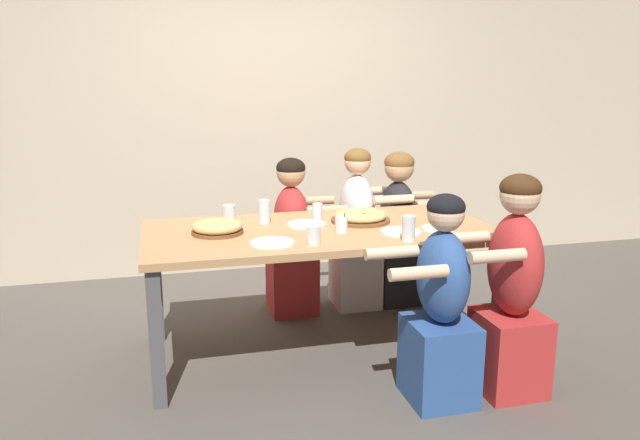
{
  "coord_description": "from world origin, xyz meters",
  "views": [
    {
      "loc": [
        -0.87,
        -3.38,
        1.62
      ],
      "look_at": [
        0.0,
        0.0,
        0.81
      ],
      "focal_mm": 35.0,
      "sensor_mm": 36.0,
      "label": 1
    }
  ],
  "objects_px": {
    "drinking_glass_f": "(229,215)",
    "drinking_glass_e": "(314,236)",
    "drinking_glass_d": "(318,212)",
    "empty_plate_c": "(401,232)",
    "empty_plate_b": "(272,243)",
    "diner_near_right": "(512,294)",
    "pizza_board_main": "(360,217)",
    "drinking_glass_a": "(409,230)",
    "diner_near_midright": "(441,310)",
    "empty_plate_a": "(438,228)",
    "pizza_board_second": "(217,228)",
    "empty_plate_d": "(306,224)",
    "cocktail_glass_blue": "(341,226)",
    "drinking_glass_c": "(264,213)",
    "diner_far_right": "(398,233)",
    "diner_far_center": "(292,242)",
    "diner_far_midright": "(357,235)",
    "drinking_glass_b": "(448,207)"
  },
  "relations": [
    {
      "from": "empty_plate_c",
      "to": "drinking_glass_a",
      "type": "relative_size",
      "value": 1.69
    },
    {
      "from": "pizza_board_second",
      "to": "diner_far_right",
      "type": "xyz_separation_m",
      "value": [
        1.35,
        0.67,
        -0.28
      ]
    },
    {
      "from": "pizza_board_main",
      "to": "drinking_glass_b",
      "type": "height_order",
      "value": "drinking_glass_b"
    },
    {
      "from": "drinking_glass_e",
      "to": "empty_plate_b",
      "type": "bearing_deg",
      "value": 162.38
    },
    {
      "from": "drinking_glass_f",
      "to": "drinking_glass_e",
      "type": "bearing_deg",
      "value": -58.34
    },
    {
      "from": "drinking_glass_e",
      "to": "diner_near_midright",
      "type": "relative_size",
      "value": 0.09
    },
    {
      "from": "cocktail_glass_blue",
      "to": "diner_near_right",
      "type": "relative_size",
      "value": 0.1
    },
    {
      "from": "drinking_glass_d",
      "to": "drinking_glass_f",
      "type": "height_order",
      "value": "drinking_glass_f"
    },
    {
      "from": "empty_plate_a",
      "to": "drinking_glass_c",
      "type": "bearing_deg",
      "value": 157.06
    },
    {
      "from": "pizza_board_second",
      "to": "diner_near_right",
      "type": "distance_m",
      "value": 1.62
    },
    {
      "from": "pizza_board_second",
      "to": "drinking_glass_d",
      "type": "bearing_deg",
      "value": 17.41
    },
    {
      "from": "drinking_glass_b",
      "to": "diner_near_midright",
      "type": "bearing_deg",
      "value": -117.19
    },
    {
      "from": "diner_far_right",
      "to": "drinking_glass_d",
      "type": "bearing_deg",
      "value": -56.55
    },
    {
      "from": "empty_plate_b",
      "to": "empty_plate_c",
      "type": "distance_m",
      "value": 0.74
    },
    {
      "from": "cocktail_glass_blue",
      "to": "drinking_glass_f",
      "type": "relative_size",
      "value": 1.02
    },
    {
      "from": "empty_plate_a",
      "to": "empty_plate_d",
      "type": "distance_m",
      "value": 0.77
    },
    {
      "from": "empty_plate_c",
      "to": "drinking_glass_a",
      "type": "bearing_deg",
      "value": -98.85
    },
    {
      "from": "empty_plate_b",
      "to": "diner_near_midright",
      "type": "height_order",
      "value": "diner_near_midright"
    },
    {
      "from": "drinking_glass_a",
      "to": "diner_near_midright",
      "type": "relative_size",
      "value": 0.13
    },
    {
      "from": "empty_plate_c",
      "to": "drinking_glass_d",
      "type": "relative_size",
      "value": 2.3
    },
    {
      "from": "pizza_board_main",
      "to": "pizza_board_second",
      "type": "bearing_deg",
      "value": -174.89
    },
    {
      "from": "diner_near_midright",
      "to": "empty_plate_c",
      "type": "bearing_deg",
      "value": 2.82
    },
    {
      "from": "pizza_board_main",
      "to": "drinking_glass_a",
      "type": "distance_m",
      "value": 0.51
    },
    {
      "from": "pizza_board_main",
      "to": "drinking_glass_f",
      "type": "bearing_deg",
      "value": 168.28
    },
    {
      "from": "drinking_glass_f",
      "to": "empty_plate_d",
      "type": "bearing_deg",
      "value": -22.08
    },
    {
      "from": "cocktail_glass_blue",
      "to": "drinking_glass_e",
      "type": "xyz_separation_m",
      "value": [
        -0.21,
        -0.21,
        0.0
      ]
    },
    {
      "from": "drinking_glass_b",
      "to": "pizza_board_main",
      "type": "bearing_deg",
      "value": -172.91
    },
    {
      "from": "diner_near_right",
      "to": "pizza_board_second",
      "type": "bearing_deg",
      "value": 62.62
    },
    {
      "from": "drinking_glass_c",
      "to": "drinking_glass_f",
      "type": "height_order",
      "value": "drinking_glass_c"
    },
    {
      "from": "cocktail_glass_blue",
      "to": "empty_plate_c",
      "type": "bearing_deg",
      "value": -14.94
    },
    {
      "from": "empty_plate_b",
      "to": "drinking_glass_f",
      "type": "height_order",
      "value": "drinking_glass_f"
    },
    {
      "from": "empty_plate_a",
      "to": "diner_near_right",
      "type": "bearing_deg",
      "value": -70.39
    },
    {
      "from": "diner_near_right",
      "to": "diner_far_right",
      "type": "height_order",
      "value": "diner_near_right"
    },
    {
      "from": "drinking_glass_a",
      "to": "diner_near_right",
      "type": "distance_m",
      "value": 0.62
    },
    {
      "from": "empty_plate_d",
      "to": "diner_far_center",
      "type": "xyz_separation_m",
      "value": [
        0.04,
        0.61,
        -0.27
      ]
    },
    {
      "from": "empty_plate_b",
      "to": "diner_near_right",
      "type": "relative_size",
      "value": 0.2
    },
    {
      "from": "drinking_glass_a",
      "to": "drinking_glass_d",
      "type": "distance_m",
      "value": 0.71
    },
    {
      "from": "pizza_board_main",
      "to": "diner_far_right",
      "type": "distance_m",
      "value": 0.81
    },
    {
      "from": "drinking_glass_c",
      "to": "drinking_glass_e",
      "type": "distance_m",
      "value": 0.57
    },
    {
      "from": "diner_far_right",
      "to": "pizza_board_second",
      "type": "bearing_deg",
      "value": -63.48
    },
    {
      "from": "drinking_glass_d",
      "to": "diner_far_midright",
      "type": "bearing_deg",
      "value": 49.19
    },
    {
      "from": "empty_plate_d",
      "to": "diner_near_right",
      "type": "distance_m",
      "value": 1.22
    },
    {
      "from": "empty_plate_b",
      "to": "drinking_glass_b",
      "type": "xyz_separation_m",
      "value": [
        1.22,
        0.45,
        0.04
      ]
    },
    {
      "from": "diner_near_right",
      "to": "empty_plate_a",
      "type": "bearing_deg",
      "value": 19.61
    },
    {
      "from": "drinking_glass_e",
      "to": "diner_far_midright",
      "type": "relative_size",
      "value": 0.09
    },
    {
      "from": "empty_plate_c",
      "to": "diner_far_center",
      "type": "xyz_separation_m",
      "value": [
        -0.43,
        0.91,
        -0.27
      ]
    },
    {
      "from": "pizza_board_main",
      "to": "diner_far_midright",
      "type": "distance_m",
      "value": 0.68
    },
    {
      "from": "empty_plate_a",
      "to": "pizza_board_second",
      "type": "bearing_deg",
      "value": 169.77
    },
    {
      "from": "empty_plate_a",
      "to": "diner_far_right",
      "type": "distance_m",
      "value": 0.94
    },
    {
      "from": "empty_plate_a",
      "to": "diner_near_right",
      "type": "distance_m",
      "value": 0.59
    }
  ]
}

